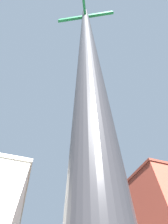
{
  "coord_description": "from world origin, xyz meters",
  "views": [
    {
      "loc": [
        -6.96,
        -6.91,
        1.11
      ],
      "look_at": [
        -6.4,
        -5.2,
        3.41
      ],
      "focal_mm": 23.77,
      "sensor_mm": 36.0,
      "label": 1
    }
  ],
  "objects": [
    {
      "name": "traffic_signal_near",
      "position": [
        -6.34,
        -5.59,
        3.79
      ],
      "size": [
        1.69,
        2.97,
        5.34
      ],
      "color": "black",
      "rests_on": "ground_plane"
    }
  ]
}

